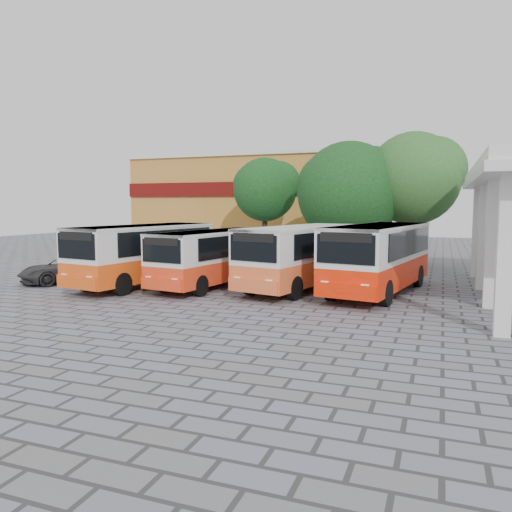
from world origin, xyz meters
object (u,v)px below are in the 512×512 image
at_px(bus_far_left, 144,251).
at_px(bus_centre_left, 212,254).
at_px(bus_centre_right, 301,253).
at_px(bus_far_right, 379,254).
at_px(parked_car, 68,269).

xyz_separation_m(bus_far_left, bus_centre_left, (3.20, 0.79, -0.14)).
distance_m(bus_centre_left, bus_centre_right, 4.18).
height_order(bus_centre_right, bus_far_right, bus_far_right).
height_order(bus_far_left, parked_car, bus_far_left).
bearing_deg(bus_far_left, bus_centre_left, 23.01).
height_order(bus_far_left, bus_centre_left, bus_far_left).
relative_size(bus_far_right, parked_car, 1.88).
relative_size(bus_centre_right, parked_car, 1.83).
bearing_deg(bus_far_left, parked_car, -164.51).
bearing_deg(bus_centre_right, bus_far_right, 14.29).
height_order(bus_centre_left, bus_centre_right, bus_centre_right).
bearing_deg(bus_far_right, bus_far_left, -160.94).
bearing_deg(bus_far_right, parked_car, -161.71).
distance_m(bus_far_left, bus_centre_left, 3.30).
height_order(bus_centre_left, bus_far_right, bus_far_right).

